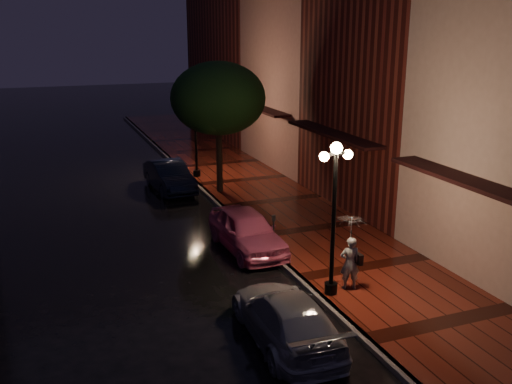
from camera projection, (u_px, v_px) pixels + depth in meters
name	position (u px, v px, depth m)	size (l,w,h in m)	color
ground	(255.00, 240.00, 20.39)	(120.00, 120.00, 0.00)	black
sidewalk	(311.00, 230.00, 21.15)	(4.50, 60.00, 0.15)	#41130B
curb	(255.00, 238.00, 20.37)	(0.25, 60.00, 0.15)	#595451
storefront_mid	(398.00, 74.00, 23.08)	(5.00, 8.00, 11.00)	#511914
storefront_far	(310.00, 82.00, 30.52)	(5.00, 8.00, 9.00)	#8C5951
storefront_extra	(245.00, 62.00, 39.33)	(5.00, 12.00, 10.00)	#511914
streetlamp_near	(334.00, 210.00, 15.31)	(0.96, 0.36, 4.31)	black
streetlamp_far	(195.00, 127.00, 27.85)	(0.96, 0.36, 4.31)	black
street_tree	(218.00, 101.00, 24.78)	(4.16, 4.16, 5.80)	black
pink_car	(247.00, 231.00, 19.29)	(1.66, 4.13, 1.41)	#C85279
navy_car	(169.00, 176.00, 26.38)	(1.45, 4.15, 1.37)	black
silver_car	(286.00, 318.00, 13.66)	(1.76, 4.34, 1.26)	#95959C
woman_with_umbrella	(351.00, 241.00, 15.89)	(0.90, 0.92, 2.18)	white
parking_meter	(274.00, 228.00, 19.00)	(0.12, 0.10, 1.19)	black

